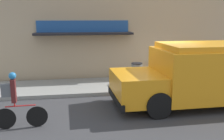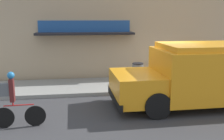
# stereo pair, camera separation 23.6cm
# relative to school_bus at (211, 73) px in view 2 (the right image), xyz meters

# --- Properties ---
(ground_plane) EXTENTS (70.00, 70.00, 0.00)m
(ground_plane) POSITION_rel_school_bus_xyz_m (-1.35, 1.53, -1.15)
(ground_plane) COLOR #38383A
(sidewalk) EXTENTS (28.00, 2.63, 0.15)m
(sidewalk) POSITION_rel_school_bus_xyz_m (-1.35, 2.85, -1.08)
(sidewalk) COLOR gray
(sidewalk) RESTS_ON ground_plane
(storefront) EXTENTS (17.72, 0.95, 4.29)m
(storefront) POSITION_rel_school_bus_xyz_m (-1.45, 4.40, 1.00)
(storefront) COLOR tan
(storefront) RESTS_ON ground_plane
(school_bus) EXTENTS (6.41, 2.87, 2.21)m
(school_bus) POSITION_rel_school_bus_xyz_m (0.00, 0.00, 0.00)
(school_bus) COLOR orange
(school_bus) RESTS_ON ground_plane
(cyclist) EXTENTS (1.48, 0.20, 1.63)m
(cyclist) POSITION_rel_school_bus_xyz_m (-6.54, -1.11, -0.35)
(cyclist) COLOR black
(cyclist) RESTS_ON ground_plane
(trash_bin) EXTENTS (0.50, 0.50, 0.93)m
(trash_bin) POSITION_rel_school_bus_xyz_m (-1.99, 2.80, -0.54)
(trash_bin) COLOR slate
(trash_bin) RESTS_ON sidewalk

